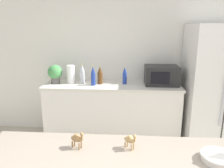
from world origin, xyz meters
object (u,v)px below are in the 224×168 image
object	(u,v)px
back_bottle_1	(82,74)
camel_figurine_second	(77,138)
paper_towel_roll	(71,74)
back_bottle_3	(125,76)
refrigerator	(215,88)
microwave	(161,75)
camel_figurine	(130,140)
fruit_bowl	(218,157)
back_bottle_0	(93,76)
potted_plant	(55,73)
back_bottle_2	(100,75)

from	to	relation	value
back_bottle_1	camel_figurine_second	xyz separation A→B (m)	(0.34, -1.88, -0.03)
paper_towel_roll	back_bottle_3	xyz separation A→B (m)	(0.81, 0.02, -0.01)
refrigerator	microwave	xyz separation A→B (m)	(-0.75, 0.11, 0.15)
back_bottle_1	camel_figurine	xyz separation A→B (m)	(0.70, -1.86, -0.04)
fruit_bowl	back_bottle_0	bearing A→B (deg)	119.25
fruit_bowl	refrigerator	bearing A→B (deg)	69.54
potted_plant	back_bottle_0	size ratio (longest dim) A/B	0.98
refrigerator	camel_figurine_second	world-z (taller)	refrigerator
back_bottle_2	camel_figurine	world-z (taller)	back_bottle_2
paper_towel_roll	fruit_bowl	xyz separation A→B (m)	(1.40, -1.97, -0.08)
paper_towel_roll	back_bottle_3	bearing A→B (deg)	1.48
potted_plant	camel_figurine	size ratio (longest dim) A/B	2.43
paper_towel_roll	back_bottle_3	size ratio (longest dim) A/B	1.04
fruit_bowl	camel_figurine	world-z (taller)	camel_figurine
back_bottle_1	camel_figurine_second	world-z (taller)	back_bottle_1
back_bottle_2	back_bottle_1	bearing A→B (deg)	178.98
fruit_bowl	camel_figurine	xyz separation A→B (m)	(-0.53, 0.10, 0.04)
microwave	back_bottle_1	bearing A→B (deg)	-179.02
refrigerator	potted_plant	world-z (taller)	refrigerator
potted_plant	paper_towel_roll	world-z (taller)	potted_plant
paper_towel_roll	camel_figurine_second	bearing A→B (deg)	-74.58
back_bottle_1	back_bottle_3	distance (m)	0.64
camel_figurine	camel_figurine_second	bearing A→B (deg)	-177.87
potted_plant	paper_towel_roll	size ratio (longest dim) A/B	1.03
paper_towel_roll	fruit_bowl	bearing A→B (deg)	-54.57
fruit_bowl	microwave	bearing A→B (deg)	91.40
back_bottle_3	camel_figurine_second	bearing A→B (deg)	-98.77
potted_plant	back_bottle_0	bearing A→B (deg)	-6.92
back_bottle_1	back_bottle_3	size ratio (longest dim) A/B	1.13
potted_plant	camel_figurine_second	bearing A→B (deg)	-67.86
back_bottle_3	microwave	bearing A→B (deg)	-0.38
camel_figurine_second	back_bottle_3	bearing A→B (deg)	81.23
refrigerator	paper_towel_roll	xyz separation A→B (m)	(-2.10, 0.09, 0.15)
refrigerator	paper_towel_roll	size ratio (longest dim) A/B	6.45
back_bottle_2	back_bottle_0	bearing A→B (deg)	-135.44
back_bottle_0	fruit_bowl	size ratio (longest dim) A/B	1.39
back_bottle_0	paper_towel_roll	bearing A→B (deg)	164.54
refrigerator	fruit_bowl	world-z (taller)	refrigerator
microwave	camel_figurine_second	world-z (taller)	microwave
back_bottle_1	camel_figurine_second	distance (m)	1.91
camel_figurine_second	back_bottle_0	bearing A→B (deg)	95.32
paper_towel_roll	camel_figurine_second	size ratio (longest dim) A/B	2.23
back_bottle_0	camel_figurine_second	bearing A→B (deg)	-84.68
back_bottle_3	back_bottle_2	bearing A→B (deg)	-175.57
back_bottle_0	back_bottle_3	xyz separation A→B (m)	(0.46, 0.12, -0.01)
back_bottle_1	back_bottle_2	bearing A→B (deg)	-1.02
back_bottle_0	camel_figurine	size ratio (longest dim) A/B	2.47
back_bottle_3	camel_figurine	bearing A→B (deg)	-88.22
camel_figurine	back_bottle_2	bearing A→B (deg)	102.92
refrigerator	back_bottle_2	bearing A→B (deg)	177.10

